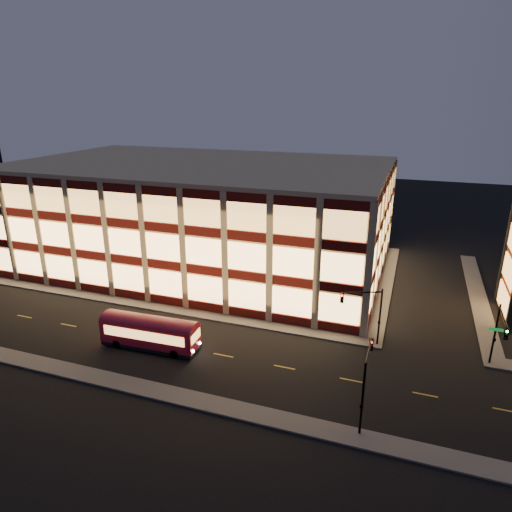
% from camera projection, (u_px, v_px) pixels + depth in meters
% --- Properties ---
extents(ground, '(200.00, 200.00, 0.00)m').
position_uv_depth(ground, '(163.00, 313.00, 51.50)').
color(ground, black).
rests_on(ground, ground).
extents(sidewalk_office_south, '(54.00, 2.00, 0.15)m').
position_uv_depth(sidewalk_office_south, '(145.00, 305.00, 53.31)').
color(sidewalk_office_south, '#514F4C').
rests_on(sidewalk_office_south, ground).
extents(sidewalk_office_east, '(2.00, 30.00, 0.15)m').
position_uv_depth(sidewalk_office_east, '(385.00, 283.00, 59.36)').
color(sidewalk_office_east, '#514F4C').
rests_on(sidewalk_office_east, ground).
extents(sidewalk_tower_west, '(2.00, 30.00, 0.15)m').
position_uv_depth(sidewalk_tower_west, '(478.00, 295.00, 55.90)').
color(sidewalk_tower_west, '#514F4C').
rests_on(sidewalk_tower_west, ground).
extents(sidewalk_near, '(100.00, 2.00, 0.15)m').
position_uv_depth(sidewalk_near, '(87.00, 375.00, 39.92)').
color(sidewalk_near, '#514F4C').
rests_on(sidewalk_near, ground).
extents(office_building, '(50.45, 30.45, 14.50)m').
position_uv_depth(office_building, '(203.00, 214.00, 65.04)').
color(office_building, tan).
rests_on(office_building, ground).
extents(traffic_signal_far, '(3.79, 1.87, 6.00)m').
position_uv_depth(traffic_signal_far, '(366.00, 308.00, 43.36)').
color(traffic_signal_far, black).
rests_on(traffic_signal_far, ground).
extents(traffic_signal_right, '(1.20, 4.37, 6.00)m').
position_uv_depth(traffic_signal_right, '(499.00, 331.00, 39.05)').
color(traffic_signal_right, black).
rests_on(traffic_signal_right, ground).
extents(traffic_signal_near, '(0.32, 4.45, 6.00)m').
position_uv_depth(traffic_signal_near, '(366.00, 375.00, 32.93)').
color(traffic_signal_near, black).
rests_on(traffic_signal_near, ground).
extents(trolley_bus, '(9.69, 2.85, 3.25)m').
position_uv_depth(trolley_bus, '(150.00, 331.00, 43.82)').
color(trolley_bus, maroon).
rests_on(trolley_bus, ground).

